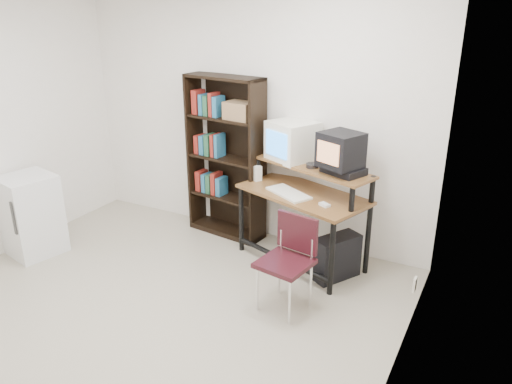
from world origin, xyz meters
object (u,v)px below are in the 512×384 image
at_px(crt_monitor, 293,141).
at_px(mini_fridge, 31,215).
at_px(bookshelf, 227,156).
at_px(computer_desk, 304,196).
at_px(crt_tv, 341,150).
at_px(pc_tower, 336,257).
at_px(school_chair, 289,254).

xyz_separation_m(crt_monitor, mini_fridge, (-2.30, -1.33, -0.75)).
xyz_separation_m(bookshelf, mini_fridge, (-1.52, -1.36, -0.48)).
distance_m(computer_desk, mini_fridge, 2.78).
bearing_deg(bookshelf, crt_tv, -3.33).
distance_m(pc_tower, school_chair, 0.72).
height_order(computer_desk, crt_tv, crt_tv).
bearing_deg(pc_tower, crt_monitor, 179.73).
bearing_deg(crt_tv, computer_desk, -160.50).
height_order(crt_tv, school_chair, crt_tv).
relative_size(computer_desk, bookshelf, 0.79).
distance_m(crt_monitor, school_chair, 1.28).
relative_size(pc_tower, school_chair, 0.56).
xyz_separation_m(computer_desk, mini_fridge, (-2.53, -1.12, -0.28)).
height_order(school_chair, bookshelf, bookshelf).
distance_m(school_chair, mini_fridge, 2.75).
xyz_separation_m(computer_desk, crt_monitor, (-0.23, 0.21, 0.47)).
xyz_separation_m(crt_tv, school_chair, (-0.14, -0.77, -0.72)).
height_order(pc_tower, mini_fridge, mini_fridge).
relative_size(crt_tv, school_chair, 0.54).
relative_size(computer_desk, crt_monitor, 2.55).
bearing_deg(crt_tv, crt_monitor, -179.27).
xyz_separation_m(computer_desk, pc_tower, (0.41, -0.16, -0.48)).
bearing_deg(computer_desk, bookshelf, -174.51).
distance_m(crt_monitor, pc_tower, 1.21).
bearing_deg(bookshelf, mini_fridge, -130.97).
bearing_deg(bookshelf, crt_monitor, 5.59).
xyz_separation_m(crt_monitor, bookshelf, (-0.78, 0.02, -0.26)).
bearing_deg(pc_tower, bookshelf, -165.66).
distance_m(crt_tv, pc_tower, 1.01).
height_order(crt_tv, pc_tower, crt_tv).
height_order(crt_monitor, school_chair, crt_monitor).
height_order(computer_desk, school_chair, computer_desk).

